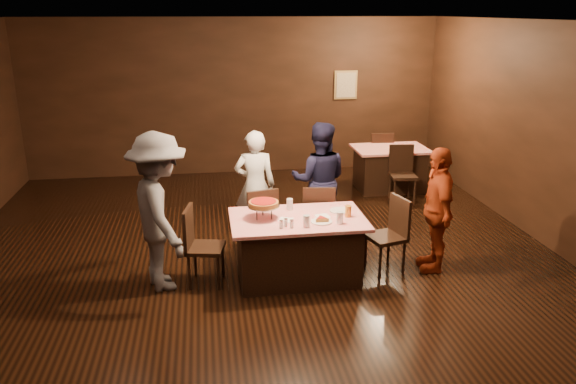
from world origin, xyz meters
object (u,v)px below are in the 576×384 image
at_px(chair_far_right, 318,217).
at_px(diner_grey_knit, 160,212).
at_px(chair_far_left, 258,220).
at_px(glass_amber, 348,211).
at_px(diner_red_shirt, 437,209).
at_px(glass_front_left, 306,221).
at_px(diner_navy_hoodie, 319,180).
at_px(back_table, 389,169).
at_px(glass_front_right, 340,218).
at_px(chair_back_near, 403,175).
at_px(chair_end_left, 205,246).
at_px(chair_end_right, 386,236).
at_px(diner_white_jacket, 255,185).
at_px(plate_empty, 340,211).
at_px(main_table, 298,248).
at_px(chair_back_far, 380,156).
at_px(glass_back, 290,204).
at_px(pizza_stand, 264,204).

height_order(chair_far_right, diner_grey_knit, diner_grey_knit).
relative_size(chair_far_left, glass_amber, 6.79).
height_order(diner_red_shirt, glass_front_left, diner_red_shirt).
height_order(diner_navy_hoodie, glass_amber, diner_navy_hoodie).
height_order(back_table, diner_navy_hoodie, diner_navy_hoodie).
distance_m(chair_far_left, glass_front_right, 1.36).
bearing_deg(chair_back_near, glass_amber, -116.79).
distance_m(chair_end_left, chair_end_right, 2.20).
height_order(diner_white_jacket, glass_amber, diner_white_jacket).
bearing_deg(diner_grey_knit, back_table, -68.72).
height_order(diner_grey_knit, glass_amber, diner_grey_knit).
height_order(chair_far_left, diner_navy_hoodie, diner_navy_hoodie).
relative_size(back_table, plate_empty, 5.20).
xyz_separation_m(chair_end_left, glass_front_left, (1.15, -0.30, 0.37)).
height_order(chair_end_right, glass_front_right, chair_end_right).
relative_size(main_table, chair_back_far, 1.68).
xyz_separation_m(chair_back_far, glass_back, (-2.28, -3.54, 0.37)).
relative_size(main_table, diner_red_shirt, 1.02).
bearing_deg(main_table, diner_grey_knit, 179.51).
bearing_deg(diner_red_shirt, diner_grey_knit, -81.49).
xyz_separation_m(diner_grey_knit, glass_front_right, (2.05, -0.26, -0.09)).
bearing_deg(glass_front_left, glass_front_right, 7.13).
distance_m(chair_far_left, glass_back, 0.68).
bearing_deg(chair_end_right, pizza_stand, -106.68).
bearing_deg(main_table, back_table, 55.48).
xyz_separation_m(chair_back_near, glass_front_right, (-1.78, -2.79, 0.37)).
distance_m(back_table, chair_back_near, 0.71).
relative_size(chair_end_right, pizza_stand, 2.50).
distance_m(diner_grey_knit, glass_front_right, 2.07).
height_order(main_table, chair_far_right, chair_far_right).
bearing_deg(diner_white_jacket, glass_back, 111.89).
height_order(diner_white_jacket, glass_front_left, diner_white_jacket).
distance_m(chair_end_right, diner_navy_hoodie, 1.44).
xyz_separation_m(chair_far_right, glass_front_right, (0.05, -1.00, 0.37)).
height_order(chair_far_left, chair_far_right, same).
bearing_deg(main_table, chair_back_far, 59.87).
bearing_deg(diner_white_jacket, back_table, -139.99).
distance_m(back_table, pizza_stand, 4.17).
bearing_deg(chair_end_right, glass_back, -119.39).
distance_m(chair_back_far, diner_navy_hoodie, 3.10).
bearing_deg(chair_far_left, chair_far_right, 166.22).
xyz_separation_m(diner_navy_hoodie, glass_front_left, (-0.47, -1.57, 0.01)).
height_order(chair_end_right, glass_amber, chair_end_right).
relative_size(back_table, diner_grey_knit, 0.70).
bearing_deg(chair_end_right, glass_front_left, -88.83).
bearing_deg(back_table, pizza_stand, -129.49).
height_order(diner_navy_hoodie, glass_front_right, diner_navy_hoodie).
xyz_separation_m(chair_back_far, diner_navy_hoodie, (-1.71, -2.57, 0.36)).
bearing_deg(diner_navy_hoodie, glass_front_left, 85.77).
distance_m(back_table, glass_front_right, 3.95).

